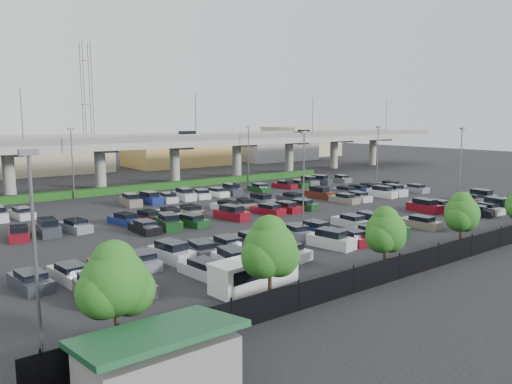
% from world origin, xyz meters
% --- Properties ---
extents(ground, '(280.00, 280.00, 0.00)m').
position_xyz_m(ground, '(0.00, 0.00, 0.00)').
color(ground, black).
extents(overpass, '(150.00, 13.00, 15.80)m').
position_xyz_m(overpass, '(-0.21, 32.00, 6.97)').
color(overpass, gray).
rests_on(overpass, ground).
extents(hedge, '(66.00, 1.60, 1.10)m').
position_xyz_m(hedge, '(0.00, 25.00, 0.55)').
color(hedge, '#163E12').
rests_on(hedge, ground).
extents(fence, '(70.00, 0.10, 2.00)m').
position_xyz_m(fence, '(-0.05, -28.00, 0.90)').
color(fence, black).
rests_on(fence, ground).
extents(tree_row, '(65.07, 3.66, 5.94)m').
position_xyz_m(tree_row, '(0.70, -26.53, 3.52)').
color(tree_row, '#332316').
rests_on(tree_row, ground).
extents(shelter, '(6.80, 4.59, 3.15)m').
position_xyz_m(shelter, '(-30.00, -31.00, 1.39)').
color(shelter, slate).
rests_on(shelter, ground).
extents(shuttle_bus, '(6.91, 2.91, 2.16)m').
position_xyz_m(shuttle_bus, '(-18.49, -22.90, 1.18)').
color(shuttle_bus, silver).
rests_on(shuttle_bus, ground).
extents(parked_cars, '(62.96, 41.65, 1.67)m').
position_xyz_m(parked_cars, '(-0.70, -3.45, 0.61)').
color(parked_cars, '#585B60').
rests_on(parked_cars, ground).
extents(light_poles, '(66.90, 48.38, 10.30)m').
position_xyz_m(light_poles, '(-4.13, 2.00, 6.24)').
color(light_poles, '#545359').
rests_on(light_poles, ground).
extents(distant_buildings, '(138.00, 24.00, 9.00)m').
position_xyz_m(distant_buildings, '(12.38, 61.81, 3.74)').
color(distant_buildings, gray).
rests_on(distant_buildings, ground).
extents(comm_tower, '(2.40, 2.40, 30.00)m').
position_xyz_m(comm_tower, '(4.00, 74.00, 15.61)').
color(comm_tower, '#545359').
rests_on(comm_tower, ground).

